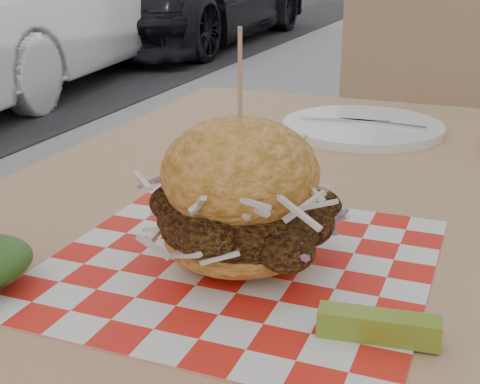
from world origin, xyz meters
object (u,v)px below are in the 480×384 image
at_px(patio_table, 301,257).
at_px(patio_chair, 414,151).
at_px(car_white, 35,8).
at_px(sandwich, 240,202).
at_px(diner, 455,6).

distance_m(patio_table, patio_chair, 0.95).
height_order(car_white, sandwich, car_white).
xyz_separation_m(car_white, sandwich, (3.27, -3.90, 0.23)).
relative_size(patio_chair, sandwich, 4.21).
height_order(patio_table, patio_chair, patio_chair).
bearing_deg(patio_chair, patio_table, -77.44).
height_order(diner, car_white, diner).
xyz_separation_m(diner, car_white, (-3.35, 2.51, -0.31)).
relative_size(diner, car_white, 0.50).
bearing_deg(car_white, diner, -44.46).
height_order(car_white, patio_table, car_white).
height_order(car_white, patio_chair, car_white).
relative_size(patio_table, sandwich, 5.32).
xyz_separation_m(diner, patio_table, (-0.07, -1.20, -0.22)).
relative_size(car_white, patio_chair, 3.75).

